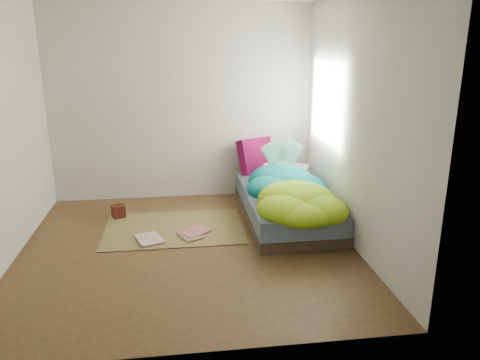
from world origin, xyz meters
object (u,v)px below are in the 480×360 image
at_px(pillow_magenta, 256,156).
at_px(floor_book_a, 138,241).
at_px(open_book, 283,144).
at_px(floor_book_b, 187,230).
at_px(bed, 286,205).
at_px(wooden_box, 118,211).

bearing_deg(pillow_magenta, floor_book_a, -163.55).
bearing_deg(open_book, floor_book_b, -153.51).
relative_size(bed, floor_book_b, 6.11).
bearing_deg(bed, wooden_box, 172.09).
bearing_deg(floor_book_b, open_book, 77.87).
bearing_deg(floor_book_b, wooden_box, -168.08).
height_order(floor_book_a, floor_book_b, floor_book_b).
relative_size(pillow_magenta, open_book, 1.06).
distance_m(open_book, floor_book_b, 1.71).
bearing_deg(bed, floor_book_b, -167.12).
distance_m(bed, floor_book_b, 1.26).
xyz_separation_m(pillow_magenta, open_book, (0.28, -0.38, 0.24)).
bearing_deg(pillow_magenta, wooden_box, 172.11).
relative_size(open_book, floor_book_b, 1.39).
relative_size(bed, open_book, 4.38).
relative_size(wooden_box, floor_book_a, 0.44).
bearing_deg(floor_book_a, bed, -3.24).
distance_m(wooden_box, floor_book_b, 1.01).
bearing_deg(pillow_magenta, bed, -102.99).
distance_m(bed, floor_book_a, 1.84).
bearing_deg(open_book, pillow_magenta, 121.03).
bearing_deg(floor_book_a, pillow_magenta, 22.99).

